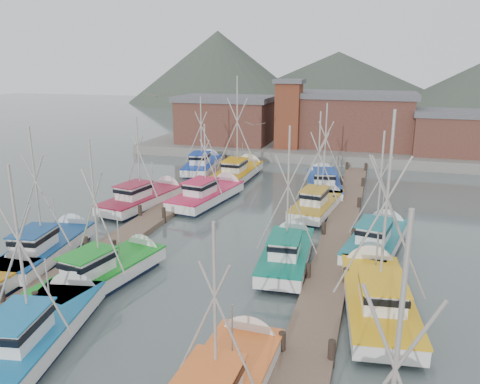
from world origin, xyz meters
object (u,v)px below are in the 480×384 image
(boat_0, at_px, (40,328))
(boat_4, at_px, (109,270))
(boat_12, at_px, (240,171))
(boat_8, at_px, (210,194))
(lookout_tower, at_px, (289,113))

(boat_0, xyz_separation_m, boat_4, (-0.35, 6.01, -0.00))
(boat_0, xyz_separation_m, boat_12, (-0.40, 31.20, 0.01))
(boat_12, bearing_deg, boat_8, -88.88)
(boat_4, bearing_deg, boat_12, 100.55)
(lookout_tower, height_order, boat_4, lookout_tower)
(boat_8, relative_size, boat_12, 0.86)
(boat_4, bearing_deg, boat_8, 100.58)
(boat_0, distance_m, boat_12, 31.20)
(boat_8, bearing_deg, boat_4, -80.84)
(lookout_tower, distance_m, boat_0, 44.19)
(boat_0, relative_size, boat_12, 0.84)
(lookout_tower, height_order, boat_8, lookout_tower)
(boat_12, bearing_deg, boat_0, -88.21)
(lookout_tower, distance_m, boat_8, 22.35)
(boat_0, bearing_deg, lookout_tower, 76.60)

